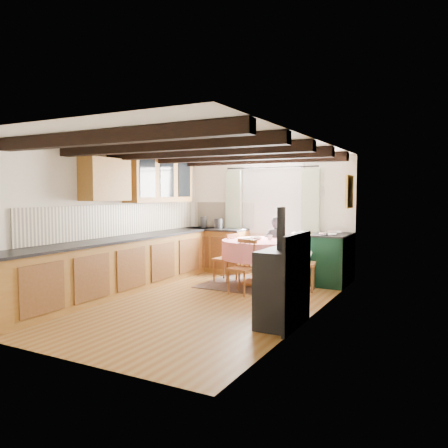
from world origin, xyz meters
The scene contains 40 objects.
floor centered at (0.00, 0.00, 0.00)m, with size 3.60×5.50×0.00m, color olive.
ceiling centered at (0.00, 0.00, 2.40)m, with size 3.60×5.50×0.00m, color white.
wall_back centered at (0.00, 2.75, 1.20)m, with size 3.60×0.00×2.40m, color silver.
wall_front centered at (0.00, -2.75, 1.20)m, with size 3.60×0.00×2.40m, color silver.
wall_left centered at (-1.80, 0.00, 1.20)m, with size 0.00×5.50×2.40m, color silver.
wall_right centered at (1.80, 0.00, 1.20)m, with size 0.00×5.50×2.40m, color silver.
beam_a centered at (0.00, -2.00, 2.31)m, with size 3.60×0.16×0.16m, color black.
beam_b centered at (0.00, -1.00, 2.31)m, with size 3.60×0.16×0.16m, color black.
beam_c centered at (0.00, 0.00, 2.31)m, with size 3.60×0.16×0.16m, color black.
beam_d centered at (0.00, 1.00, 2.31)m, with size 3.60×0.16×0.16m, color black.
beam_e centered at (0.00, 2.00, 2.31)m, with size 3.60×0.16×0.16m, color black.
splash_left centered at (-1.78, 0.30, 1.20)m, with size 0.02×4.50×0.55m, color beige.
splash_back centered at (-1.00, 2.73, 1.20)m, with size 1.40×0.02×0.55m, color beige.
base_cabinet_left centered at (-1.50, 0.00, 0.44)m, with size 0.60×5.30×0.88m, color brown.
base_cabinet_back centered at (-1.05, 2.45, 0.44)m, with size 1.30×0.60×0.88m, color brown.
worktop_left centered at (-1.48, 0.00, 0.90)m, with size 0.64×5.30×0.04m, color black.
worktop_back centered at (-1.05, 2.43, 0.90)m, with size 1.30×0.64×0.04m, color black.
wall_cabinet_glass centered at (-1.63, 1.20, 1.95)m, with size 0.34×1.80×0.90m, color brown.
wall_cabinet_solid centered at (-1.63, -0.30, 1.90)m, with size 0.34×0.90×0.70m, color brown.
window_frame centered at (0.10, 2.73, 1.60)m, with size 1.34×0.03×1.54m, color white.
window_pane centered at (0.10, 2.74, 1.60)m, with size 1.20×0.01×1.40m, color white.
curtain_left centered at (-0.75, 2.65, 1.10)m, with size 0.35×0.10×2.10m, color #9DA28F.
curtain_right centered at (0.95, 2.65, 1.10)m, with size 0.35×0.10×2.10m, color #9DA28F.
curtain_rod centered at (0.10, 2.65, 2.20)m, with size 0.03×0.03×2.00m, color black.
wall_picture centered at (1.77, 2.30, 1.70)m, with size 0.04×0.50×0.60m, color gold.
wall_plate centered at (1.05, 2.72, 1.70)m, with size 0.30×0.30×0.02m, color silver.
rug centered at (0.36, 1.49, 0.01)m, with size 1.97×1.53×0.01m, color black.
dining_table centered at (0.36, 1.49, 0.41)m, with size 1.37×1.37×0.83m, color #DC738A, non-canonical shape.
chair_near centered at (0.39, 0.70, 0.46)m, with size 0.39×0.41×0.91m, color brown, non-canonical shape.
chair_left centered at (-0.36, 1.53, 0.46)m, with size 0.39×0.41×0.92m, color brown, non-canonical shape.
chair_right centered at (1.20, 1.45, 0.50)m, with size 0.43×0.45×1.00m, color brown, non-canonical shape.
aga_range centered at (1.47, 2.24, 0.47)m, with size 0.66×1.03×0.95m, color black, non-canonical shape.
cast_iron_stove centered at (1.58, -0.65, 0.75)m, with size 0.45×0.75×1.50m, color black, non-canonical shape.
child_far centered at (0.42, 2.13, 0.61)m, with size 0.45×0.29×1.23m, color #33363D.
child_right centered at (1.15, 1.50, 0.51)m, with size 0.50×0.33×1.03m, color silver.
bowl_a centered at (0.28, 1.52, 0.85)m, with size 0.20×0.20×0.05m, color silver.
bowl_b centered at (0.30, 1.12, 0.86)m, with size 0.20×0.20×0.06m, color silver.
cup centered at (0.51, 1.60, 0.87)m, with size 0.10×0.10×0.09m, color silver.
canister_tall centered at (-1.39, 2.45, 1.04)m, with size 0.14×0.14×0.24m, color #262628.
canister_wide centered at (-1.01, 2.45, 1.02)m, with size 0.19×0.19×0.21m, color #262628.
Camera 1 is at (3.54, -5.84, 1.68)m, focal length 35.56 mm.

